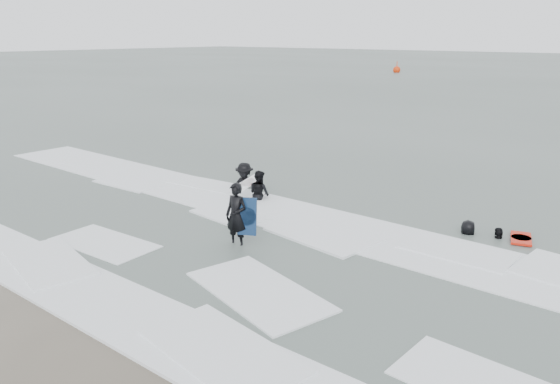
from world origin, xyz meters
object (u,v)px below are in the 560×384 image
Objects in this scene: surfer_centre at (237,246)px; surfer_wading at (259,200)px; surfer_right_near at (498,240)px; surfer_right_far at (467,235)px; buoy at (397,70)px; surfer_breaker at (245,189)px.

surfer_centre is 1.09× the size of surfer_wading.
surfer_wading is at bearing 118.30° from surfer_centre.
surfer_wading reaches higher than surfer_right_near.
surfer_right_far is at bearing -159.70° from surfer_wading.
surfer_centre reaches higher than surfer_wading.
buoy is at bearing -89.24° from surfer_right_far.
surfer_breaker reaches higher than surfer_centre.
surfer_wading is 62.33m from buoy.
surfer_breaker is 1.15× the size of surfer_right_far.
surfer_wading is 0.87× the size of surfer_breaker.
surfer_breaker reaches higher than surfer_right_far.
surfer_centre is 1.09× the size of surfer_right_far.
surfer_right_far is at bearing 42.02° from surfer_centre.
surfer_centre is 6.26m from surfer_right_far.
buoy is (-31.52, 55.90, 0.42)m from surfer_right_far.
surfer_right_far is 0.95× the size of buoy.
surfer_breaker is (-1.32, 0.70, 0.00)m from surfer_wading.
surfer_breaker is 7.82m from surfer_right_far.
surfer_right_near is 0.79m from surfer_right_far.
buoy reaches higher than surfer_right_near.
surfer_centre is 4.04m from surfer_wading.
surfer_right_near is 0.96× the size of surfer_right_far.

